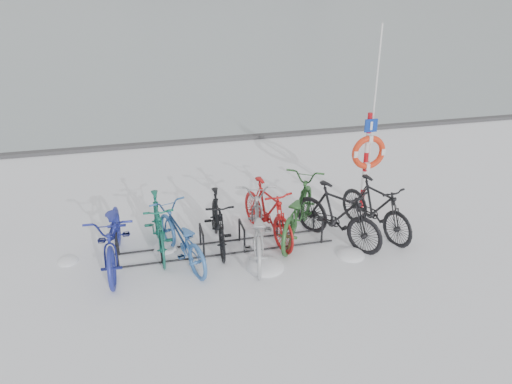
# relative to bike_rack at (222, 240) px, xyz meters

# --- Properties ---
(ground) EXTENTS (900.00, 900.00, 0.00)m
(ground) POSITION_rel_bike_rack_xyz_m (0.00, 0.00, -0.18)
(ground) COLOR white
(ground) RESTS_ON ground
(quay_edge) EXTENTS (400.00, 0.25, 0.10)m
(quay_edge) POSITION_rel_bike_rack_xyz_m (0.00, 5.90, -0.13)
(quay_edge) COLOR #3F3F42
(quay_edge) RESTS_ON ground
(bike_rack) EXTENTS (4.00, 0.48, 0.46)m
(bike_rack) POSITION_rel_bike_rack_xyz_m (0.00, 0.00, 0.00)
(bike_rack) COLOR black
(bike_rack) RESTS_ON ground
(lifebuoy_station) EXTENTS (0.71, 0.22, 3.67)m
(lifebuoy_station) POSITION_rel_bike_rack_xyz_m (3.15, 0.94, 1.05)
(lifebuoy_station) COLOR #B00E15
(lifebuoy_station) RESTS_ON ground
(bike_0) EXTENTS (0.82, 2.15, 1.12)m
(bike_0) POSITION_rel_bike_rack_xyz_m (-1.83, -0.00, 0.38)
(bike_0) COLOR navy
(bike_0) RESTS_ON ground
(bike_1) EXTENTS (0.55, 1.77, 1.05)m
(bike_1) POSITION_rel_bike_rack_xyz_m (-1.08, 0.24, 0.35)
(bike_1) COLOR #15604D
(bike_1) RESTS_ON ground
(bike_2) EXTENTS (1.20, 1.96, 0.97)m
(bike_2) POSITION_rel_bike_rack_xyz_m (-0.74, -0.19, 0.31)
(bike_2) COLOR #3466AC
(bike_2) RESTS_ON ground
(bike_3) EXTENTS (0.55, 1.72, 1.02)m
(bike_3) POSITION_rel_bike_rack_xyz_m (-0.04, 0.17, 0.33)
(bike_3) COLOR black
(bike_3) RESTS_ON ground
(bike_4) EXTENTS (1.13, 2.17, 1.09)m
(bike_4) POSITION_rel_bike_rack_xyz_m (0.57, -0.27, 0.36)
(bike_4) COLOR #A4A8AC
(bike_4) RESTS_ON ground
(bike_5) EXTENTS (0.96, 1.93, 1.12)m
(bike_5) POSITION_rel_bike_rack_xyz_m (0.90, 0.24, 0.38)
(bike_5) COLOR #B51616
(bike_5) RESTS_ON ground
(bike_6) EXTENTS (1.74, 2.19, 1.11)m
(bike_6) POSITION_rel_bike_rack_xyz_m (1.46, 0.21, 0.38)
(bike_6) COLOR #2B5B2A
(bike_6) RESTS_ON ground
(bike_7) EXTENTS (1.47, 1.87, 1.13)m
(bike_7) POSITION_rel_bike_rack_xyz_m (2.09, -0.21, 0.39)
(bike_7) COLOR black
(bike_7) RESTS_ON ground
(bike_8) EXTENTS (1.07, 1.89, 1.10)m
(bike_8) POSITION_rel_bike_rack_xyz_m (2.91, -0.06, 0.37)
(bike_8) COLOR black
(bike_8) RESTS_ON ground
(snow_drifts) EXTENTS (5.23, 1.92, 0.22)m
(snow_drifts) POSITION_rel_bike_rack_xyz_m (0.59, -0.25, -0.18)
(snow_drifts) COLOR white
(snow_drifts) RESTS_ON ground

